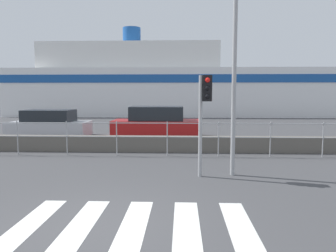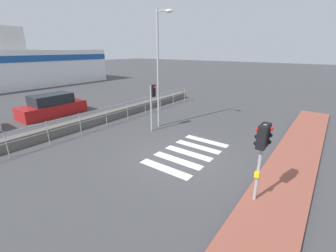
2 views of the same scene
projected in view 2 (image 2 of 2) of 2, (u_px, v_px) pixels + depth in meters
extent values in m
plane|color=#424244|center=(181.00, 158.00, 10.01)|extent=(160.00, 160.00, 0.00)
cube|color=#934C3D|center=(281.00, 189.00, 7.69)|extent=(24.00, 1.80, 0.12)
cube|color=silver|center=(165.00, 169.00, 9.11)|extent=(0.45, 2.40, 0.01)
cube|color=silver|center=(177.00, 160.00, 9.79)|extent=(0.45, 2.40, 0.01)
cube|color=silver|center=(188.00, 153.00, 10.48)|extent=(0.45, 2.40, 0.01)
cube|color=silver|center=(198.00, 147.00, 11.16)|extent=(0.45, 2.40, 0.01)
cube|color=silver|center=(206.00, 141.00, 11.85)|extent=(0.45, 2.40, 0.01)
cube|color=#605B54|center=(86.00, 122.00, 13.91)|extent=(22.20, 0.55, 0.58)
cylinder|color=#9EA0A3|center=(93.00, 111.00, 13.13)|extent=(19.98, 0.03, 0.03)
cylinder|color=#9EA0A3|center=(94.00, 119.00, 13.29)|extent=(19.98, 0.03, 0.03)
cylinder|color=#9EA0A3|center=(7.00, 145.00, 9.86)|extent=(0.04, 0.04, 1.24)
cylinder|color=#9EA0A3|center=(48.00, 133.00, 11.24)|extent=(0.04, 0.04, 1.24)
cylinder|color=#9EA0A3|center=(80.00, 124.00, 12.62)|extent=(0.04, 0.04, 1.24)
cylinder|color=#9EA0A3|center=(106.00, 116.00, 14.00)|extent=(0.04, 0.04, 1.24)
cylinder|color=#9EA0A3|center=(128.00, 110.00, 15.38)|extent=(0.04, 0.04, 1.24)
cylinder|color=#9EA0A3|center=(145.00, 105.00, 16.76)|extent=(0.04, 0.04, 1.24)
cylinder|color=#9EA0A3|center=(160.00, 101.00, 18.14)|extent=(0.04, 0.04, 1.24)
cylinder|color=#9EA0A3|center=(173.00, 97.00, 19.52)|extent=(0.04, 0.04, 1.24)
cylinder|color=#9EA0A3|center=(185.00, 94.00, 20.89)|extent=(0.04, 0.04, 1.24)
cylinder|color=#9EA0A3|center=(259.00, 166.00, 6.71)|extent=(0.10, 0.10, 2.60)
cube|color=black|center=(262.00, 138.00, 6.27)|extent=(0.24, 0.24, 0.68)
sphere|color=red|center=(258.00, 130.00, 6.28)|extent=(0.13, 0.13, 0.13)
sphere|color=black|center=(257.00, 137.00, 6.34)|extent=(0.13, 0.13, 0.13)
sphere|color=black|center=(256.00, 143.00, 6.41)|extent=(0.13, 0.13, 0.13)
cube|color=black|center=(265.00, 134.00, 6.52)|extent=(0.24, 0.24, 0.68)
sphere|color=red|center=(271.00, 128.00, 6.38)|extent=(0.13, 0.13, 0.13)
sphere|color=black|center=(270.00, 135.00, 6.44)|extent=(0.13, 0.13, 0.13)
sphere|color=black|center=(269.00, 142.00, 6.51)|extent=(0.13, 0.13, 0.13)
cube|color=yellow|center=(257.00, 175.00, 6.70)|extent=(0.10, 0.14, 0.18)
cylinder|color=#9EA0A3|center=(151.00, 109.00, 12.92)|extent=(0.10, 0.10, 2.70)
cube|color=black|center=(153.00, 91.00, 12.72)|extent=(0.24, 0.24, 0.68)
sphere|color=red|center=(155.00, 87.00, 12.57)|extent=(0.13, 0.13, 0.13)
sphere|color=black|center=(155.00, 91.00, 12.64)|extent=(0.13, 0.13, 0.13)
sphere|color=black|center=(155.00, 95.00, 12.71)|extent=(0.13, 0.13, 0.13)
cylinder|color=#9EA0A3|center=(158.00, 72.00, 13.06)|extent=(0.12, 0.12, 6.66)
cylinder|color=#9EA0A3|center=(163.00, 11.00, 11.80)|extent=(0.07, 0.80, 0.07)
ellipsoid|color=silver|center=(169.00, 11.00, 11.59)|extent=(0.32, 0.42, 0.19)
cube|color=#B21919|center=(53.00, 109.00, 16.34)|extent=(4.48, 1.83, 0.85)
cube|color=#1E2328|center=(51.00, 99.00, 16.09)|extent=(2.69, 1.61, 0.70)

